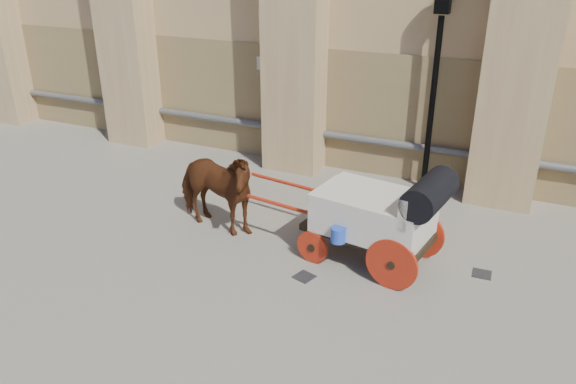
% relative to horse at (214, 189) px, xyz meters
% --- Properties ---
extents(ground, '(90.00, 90.00, 0.00)m').
position_rel_horse_xyz_m(ground, '(1.05, 0.19, -0.89)').
color(ground, slate).
rests_on(ground, ground).
extents(horse, '(2.24, 1.29, 1.78)m').
position_rel_horse_xyz_m(horse, '(0.00, 0.00, 0.00)').
color(horse, brown).
rests_on(horse, ground).
extents(carriage, '(4.39, 1.78, 1.87)m').
position_rel_horse_xyz_m(carriage, '(3.34, 0.12, 0.12)').
color(carriage, black).
rests_on(carriage, ground).
extents(street_lamp, '(0.44, 0.44, 4.65)m').
position_rel_horse_xyz_m(street_lamp, '(3.37, 3.84, 1.60)').
color(street_lamp, black).
rests_on(street_lamp, ground).
extents(drain_grate_near, '(0.40, 0.40, 0.01)m').
position_rel_horse_xyz_m(drain_grate_near, '(2.31, -0.88, -0.88)').
color(drain_grate_near, black).
rests_on(drain_grate_near, ground).
extents(drain_grate_far, '(0.34, 0.34, 0.01)m').
position_rel_horse_xyz_m(drain_grate_far, '(5.12, 0.51, -0.88)').
color(drain_grate_far, black).
rests_on(drain_grate_far, ground).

